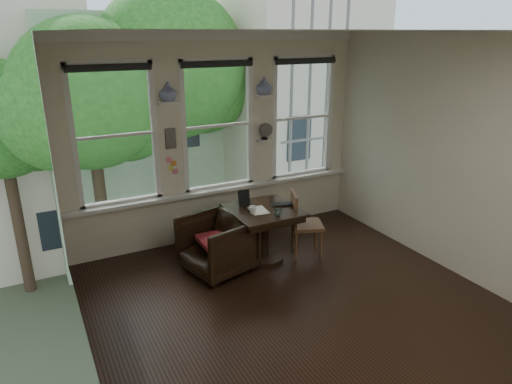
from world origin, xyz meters
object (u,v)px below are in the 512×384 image
armchair_left (217,245)px  side_chair_right (307,224)px  table (264,234)px  mug (253,210)px  laptop (282,205)px

armchair_left → side_chair_right: (1.29, -0.14, 0.08)m
armchair_left → side_chair_right: bearing=70.2°
table → armchair_left: size_ratio=1.08×
mug → side_chair_right: bearing=-4.9°
armchair_left → laptop: 1.03m
mug → table: bearing=21.3°
mug → armchair_left: bearing=171.8°
side_chair_right → table: bearing=99.0°
armchair_left → side_chair_right: side_chair_right is taller
table → side_chair_right: side_chair_right is taller
mug → laptop: bearing=5.7°
table → mug: mug is taller
side_chair_right → mug: size_ratio=8.75×
table → laptop: 0.47m
side_chair_right → mug: (-0.81, 0.07, 0.34)m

